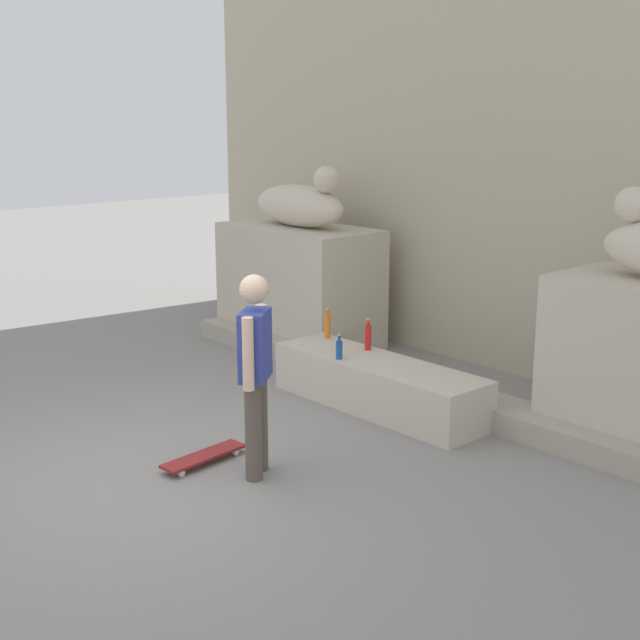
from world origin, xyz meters
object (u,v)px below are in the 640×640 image
Objects in this scene: bottle_blue at (339,349)px; bottle_red at (368,337)px; bottle_orange at (327,326)px; skateboard at (204,456)px; statue_reclining_left at (301,204)px; skater at (255,367)px.

bottle_blue is 0.78× the size of bottle_red.
bottle_red is at bearing -0.54° from bottle_orange.
bottle_orange reaches higher than skateboard.
skateboard is 3.20× the size of bottle_blue.
statue_reclining_left is 4.28m from skater.
statue_reclining_left is 4.38m from skateboard.
skater is at bearing -42.45° from statue_reclining_left.
skater is at bearing -55.06° from bottle_orange.
bottle_red reaches higher than skateboard.
statue_reclining_left is 2.78m from bottle_blue.
statue_reclining_left is at bearing 31.46° from skateboard.
statue_reclining_left is at bearing 149.19° from bottle_orange.
bottle_orange is at bearing 179.46° from bottle_red.
skateboard is at bearing 73.93° from skater.
bottle_blue is at bearing -28.82° from statue_reclining_left.
bottle_orange is at bearing 145.99° from bottle_blue.
bottle_orange is at bearing -27.77° from statue_reclining_left.
bottle_red is at bearing 96.57° from bottle_blue.
skater is at bearing -73.42° from skateboard.
bottle_orange is at bearing -3.88° from skater.
statue_reclining_left is 1.99× the size of skateboard.
statue_reclining_left reaches higher than bottle_orange.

